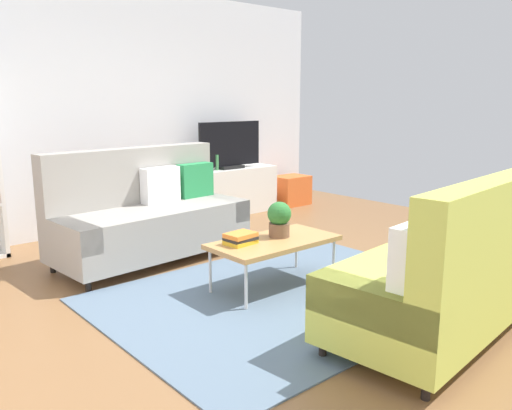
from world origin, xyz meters
The scene contains 16 objects.
ground_plane centered at (0.00, 0.00, 0.00)m, with size 7.68×7.68×0.00m, color brown.
wall_far centered at (0.00, 2.80, 1.45)m, with size 6.40×0.12×2.90m, color silver.
area_rug centered at (-0.01, -0.28, 0.01)m, with size 2.90×2.20×0.01m, color slate.
couch_beige centered at (-0.35, 1.34, 0.45)m, with size 1.96×0.98×1.10m.
couch_green centered at (0.33, -1.51, 0.45)m, with size 1.97×1.02×1.10m.
coffee_table centered at (0.04, -0.08, 0.39)m, with size 1.10×0.56×0.42m.
tv_console centered at (1.55, 2.46, 0.32)m, with size 1.40×0.44×0.64m, color silver.
tv centered at (1.55, 2.44, 0.95)m, with size 1.00×0.20×0.64m.
storage_trunk centered at (2.65, 2.36, 0.22)m, with size 0.52×0.40×0.44m, color orange.
potted_plant centered at (0.14, -0.04, 0.58)m, with size 0.20×0.20×0.30m.
table_book_0 centered at (-0.25, 0.00, 0.44)m, with size 0.24×0.18×0.03m, color gold.
table_book_1 centered at (-0.25, 0.00, 0.47)m, with size 0.24×0.18×0.02m, color #262626.
table_book_2 centered at (-0.25, 0.00, 0.50)m, with size 0.24×0.18×0.04m, color orange.
vase_0 centered at (0.97, 2.51, 0.72)m, with size 0.09×0.09×0.16m, color #B24C4C.
vase_1 centered at (1.12, 2.51, 0.70)m, with size 0.13×0.13×0.12m, color silver.
bottle_0 centered at (1.30, 2.42, 0.74)m, with size 0.05×0.05×0.21m, color #3F8C4C.
Camera 1 is at (-2.82, -3.17, 1.58)m, focal length 36.37 mm.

